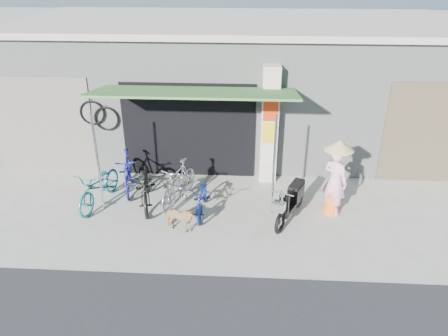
# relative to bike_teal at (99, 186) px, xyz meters

# --- Properties ---
(ground) EXTENTS (80.00, 80.00, 0.00)m
(ground) POSITION_rel_bike_teal_xyz_m (3.11, -0.94, -0.47)
(ground) COLOR #A9A499
(ground) RESTS_ON ground
(bicycle_shop) EXTENTS (12.30, 5.30, 3.66)m
(bicycle_shop) POSITION_rel_bike_teal_xyz_m (3.11, 4.15, 1.36)
(bicycle_shop) COLOR gray
(bicycle_shop) RESTS_ON ground
(shop_pillar) EXTENTS (0.42, 0.44, 3.00)m
(shop_pillar) POSITION_rel_bike_teal_xyz_m (3.96, 1.51, 1.03)
(shop_pillar) COLOR beige
(shop_pillar) RESTS_ON ground
(awning) EXTENTS (4.60, 1.88, 2.72)m
(awning) POSITION_rel_bike_teal_xyz_m (2.21, 0.69, 2.04)
(awning) COLOR #37642D
(awning) RESTS_ON ground
(neighbour_right) EXTENTS (2.60, 0.06, 2.60)m
(neighbour_right) POSITION_rel_bike_teal_xyz_m (8.11, 1.65, 0.83)
(neighbour_right) COLOR brown
(neighbour_right) RESTS_ON ground
(neighbour_left) EXTENTS (2.60, 0.06, 2.60)m
(neighbour_left) POSITION_rel_bike_teal_xyz_m (-1.89, 1.65, 0.83)
(neighbour_left) COLOR #6B665B
(neighbour_left) RESTS_ON ground
(bike_teal) EXTENTS (0.96, 1.88, 0.94)m
(bike_teal) POSITION_rel_bike_teal_xyz_m (0.00, 0.00, 0.00)
(bike_teal) COLOR #1A7175
(bike_teal) RESTS_ON ground
(bike_blue) EXTENTS (0.81, 1.71, 0.99)m
(bike_blue) POSITION_rel_bike_teal_xyz_m (0.49, 0.69, 0.03)
(bike_blue) COLOR navy
(bike_blue) RESTS_ON ground
(bike_black) EXTENTS (1.04, 1.96, 0.98)m
(bike_black) POSITION_rel_bike_teal_xyz_m (1.09, 0.06, 0.02)
(bike_black) COLOR black
(bike_black) RESTS_ON ground
(bike_silver) EXTENTS (0.97, 1.79, 1.04)m
(bike_silver) POSITION_rel_bike_teal_xyz_m (1.85, 0.18, 0.05)
(bike_silver) COLOR #B3B3B8
(bike_silver) RESTS_ON ground
(bike_navy) EXTENTS (0.55, 1.50, 0.78)m
(bike_navy) POSITION_rel_bike_teal_xyz_m (2.44, -0.25, -0.08)
(bike_navy) COLOR navy
(bike_navy) RESTS_ON ground
(street_dog) EXTENTS (0.81, 0.54, 0.62)m
(street_dog) POSITION_rel_bike_teal_xyz_m (2.02, -1.03, -0.16)
(street_dog) COLOR #93664E
(street_dog) RESTS_ON ground
(moped) EXTENTS (0.86, 1.60, 0.96)m
(moped) POSITION_rel_bike_teal_xyz_m (4.43, -0.37, -0.03)
(moped) COLOR black
(moped) RESTS_ON ground
(nun) EXTENTS (0.69, 0.69, 1.80)m
(nun) POSITION_rel_bike_teal_xyz_m (5.38, -0.09, 0.42)
(nun) COLOR pink
(nun) RESTS_ON ground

